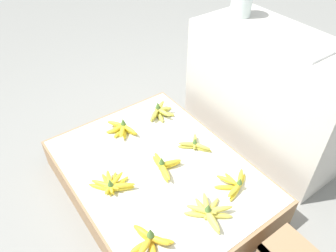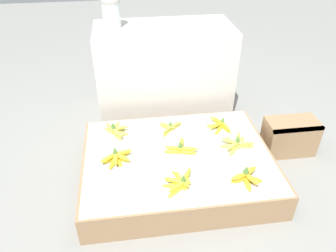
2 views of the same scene
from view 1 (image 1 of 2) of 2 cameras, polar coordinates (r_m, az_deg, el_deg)
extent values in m
plane|color=gray|center=(2.09, -1.61, -11.15)|extent=(10.00, 10.00, 0.00)
cube|color=#997551|center=(2.01, -1.67, -9.40)|extent=(1.26, 0.95, 0.20)
cube|color=silver|center=(1.93, -1.72, -7.47)|extent=(1.22, 0.93, 0.00)
cube|color=beige|center=(2.29, 17.48, 5.47)|extent=(1.12, 0.54, 0.77)
ellipsoid|color=yellow|center=(1.84, -8.46, -10.72)|extent=(0.10, 0.16, 0.03)
ellipsoid|color=yellow|center=(1.85, -8.91, -10.18)|extent=(0.06, 0.17, 0.03)
ellipsoid|color=yellow|center=(1.86, -9.60, -9.86)|extent=(0.15, 0.13, 0.03)
ellipsoid|color=yellow|center=(1.87, -10.41, -9.89)|extent=(0.17, 0.04, 0.03)
ellipsoid|color=yellow|center=(1.86, -11.30, -10.47)|extent=(0.15, 0.13, 0.03)
ellipsoid|color=yellow|center=(1.81, -8.41, -10.22)|extent=(0.11, 0.16, 0.03)
ellipsoid|color=yellow|center=(1.83, -9.38, -9.63)|extent=(0.10, 0.16, 0.03)
ellipsoid|color=yellow|center=(1.84, -10.13, -9.50)|extent=(0.17, 0.08, 0.03)
ellipsoid|color=yellow|center=(1.83, -10.91, -9.99)|extent=(0.15, 0.12, 0.03)
cone|color=#4C7533|center=(1.79, -10.09, -9.60)|extent=(0.03, 0.03, 0.04)
ellipsoid|color=gold|center=(1.66, -4.12, -18.44)|extent=(0.12, 0.06, 0.03)
ellipsoid|color=gold|center=(1.63, -4.79, -20.21)|extent=(0.04, 0.11, 0.03)
ellipsoid|color=gold|center=(1.62, -2.69, -20.79)|extent=(0.11, 0.07, 0.03)
ellipsoid|color=gold|center=(1.64, -0.93, -19.47)|extent=(0.10, 0.10, 0.03)
ellipsoid|color=gold|center=(1.63, -4.45, -17.86)|extent=(0.12, 0.06, 0.03)
ellipsoid|color=gold|center=(1.59, -4.02, -20.13)|extent=(0.08, 0.11, 0.03)
ellipsoid|color=gold|center=(1.61, -1.59, -19.26)|extent=(0.11, 0.09, 0.03)
cone|color=#4C7533|center=(1.58, -3.10, -17.99)|extent=(0.04, 0.04, 0.05)
ellipsoid|color=yellow|center=(2.19, -8.36, -0.23)|extent=(0.13, 0.08, 0.03)
ellipsoid|color=yellow|center=(2.17, -9.04, -0.77)|extent=(0.07, 0.13, 0.03)
ellipsoid|color=yellow|center=(2.16, -8.26, -1.01)|extent=(0.07, 0.13, 0.03)
ellipsoid|color=yellow|center=(2.15, -7.64, -1.10)|extent=(0.13, 0.08, 0.03)
ellipsoid|color=yellow|center=(2.16, -6.78, -0.88)|extent=(0.13, 0.08, 0.03)
ellipsoid|color=yellow|center=(2.18, -8.99, 0.36)|extent=(0.12, 0.10, 0.03)
ellipsoid|color=yellow|center=(2.15, -8.73, -0.38)|extent=(0.03, 0.13, 0.03)
ellipsoid|color=yellow|center=(2.12, -7.97, -0.79)|extent=(0.12, 0.11, 0.03)
ellipsoid|color=yellow|center=(2.13, -6.87, -0.50)|extent=(0.13, 0.06, 0.03)
cone|color=#4C7533|center=(2.14, -7.85, 0.81)|extent=(0.03, 0.03, 0.05)
ellipsoid|color=yellow|center=(1.89, -0.75, -8.18)|extent=(0.15, 0.07, 0.03)
ellipsoid|color=yellow|center=(1.93, 0.30, -6.88)|extent=(0.06, 0.15, 0.03)
ellipsoid|color=yellow|center=(1.94, -1.64, -6.61)|extent=(0.15, 0.04, 0.03)
ellipsoid|color=yellow|center=(1.86, -0.56, -7.78)|extent=(0.15, 0.06, 0.03)
ellipsoid|color=yellow|center=(1.90, 0.26, -6.43)|extent=(0.07, 0.15, 0.03)
ellipsoid|color=yellow|center=(1.91, -1.49, -6.11)|extent=(0.15, 0.06, 0.03)
cone|color=#4C7533|center=(1.87, -1.13, -6.00)|extent=(0.03, 0.03, 0.05)
ellipsoid|color=#DBCC4C|center=(1.71, 7.54, -16.13)|extent=(0.16, 0.06, 0.03)
ellipsoid|color=#DBCC4C|center=(1.73, 8.55, -15.16)|extent=(0.12, 0.14, 0.03)
ellipsoid|color=#DBCC4C|center=(1.75, 7.56, -14.04)|extent=(0.08, 0.16, 0.03)
ellipsoid|color=#DBCC4C|center=(1.75, 6.14, -14.22)|extent=(0.16, 0.05, 0.03)
ellipsoid|color=#DBCC4C|center=(1.73, 5.41, -15.06)|extent=(0.12, 0.14, 0.03)
ellipsoid|color=#DBCC4C|center=(1.69, 7.62, -15.65)|extent=(0.16, 0.06, 0.03)
ellipsoid|color=#DBCC4C|center=(1.72, 8.72, -14.18)|extent=(0.09, 0.15, 0.03)
ellipsoid|color=#DBCC4C|center=(1.73, 6.69, -13.53)|extent=(0.15, 0.11, 0.03)
ellipsoid|color=#DBCC4C|center=(1.71, 5.77, -14.35)|extent=(0.14, 0.12, 0.03)
cone|color=#4C7533|center=(1.67, 7.01, -13.86)|extent=(0.03, 0.03, 0.05)
ellipsoid|color=gold|center=(2.26, -2.31, 1.72)|extent=(0.08, 0.12, 0.03)
ellipsoid|color=gold|center=(2.26, -1.40, 1.65)|extent=(0.13, 0.06, 0.03)
ellipsoid|color=gold|center=(2.28, -0.36, 2.14)|extent=(0.11, 0.10, 0.03)
ellipsoid|color=gold|center=(2.31, -0.82, 2.72)|extent=(0.04, 0.12, 0.03)
ellipsoid|color=gold|center=(2.32, -1.59, 2.92)|extent=(0.11, 0.11, 0.03)
ellipsoid|color=gold|center=(2.24, -2.28, 2.17)|extent=(0.09, 0.12, 0.03)
ellipsoid|color=gold|center=(2.25, -0.87, 2.43)|extent=(0.13, 0.05, 0.03)
ellipsoid|color=gold|center=(2.28, -0.85, 3.03)|extent=(0.08, 0.12, 0.03)
ellipsoid|color=gold|center=(2.30, -1.37, 3.51)|extent=(0.09, 0.12, 0.03)
cone|color=#4C7533|center=(2.25, -1.80, 3.71)|extent=(0.04, 0.04, 0.05)
ellipsoid|color=gold|center=(2.04, 5.87, -3.95)|extent=(0.12, 0.09, 0.02)
ellipsoid|color=gold|center=(2.07, 4.69, -2.91)|extent=(0.11, 0.11, 0.02)
ellipsoid|color=gold|center=(2.04, 3.48, -3.60)|extent=(0.10, 0.12, 0.02)
ellipsoid|color=gold|center=(2.02, 5.67, -3.47)|extent=(0.13, 0.08, 0.02)
ellipsoid|color=gold|center=(2.05, 4.69, -2.54)|extent=(0.11, 0.10, 0.02)
ellipsoid|color=gold|center=(2.03, 3.64, -3.11)|extent=(0.10, 0.12, 0.02)
cone|color=#4C7533|center=(2.01, 4.71, -2.50)|extent=(0.03, 0.03, 0.04)
ellipsoid|color=yellow|center=(1.89, 12.59, -9.57)|extent=(0.08, 0.13, 0.03)
ellipsoid|color=yellow|center=(1.89, 11.12, -9.37)|extent=(0.13, 0.04, 0.03)
ellipsoid|color=yellow|center=(1.85, 10.05, -10.48)|extent=(0.10, 0.12, 0.03)
ellipsoid|color=yellow|center=(1.84, 11.62, -11.33)|extent=(0.07, 0.13, 0.03)
ellipsoid|color=yellow|center=(1.88, 12.48, -8.73)|extent=(0.10, 0.12, 0.03)
ellipsoid|color=yellow|center=(1.85, 10.32, -9.26)|extent=(0.13, 0.08, 0.03)
ellipsoid|color=yellow|center=(1.82, 11.55, -10.78)|extent=(0.05, 0.13, 0.03)
cone|color=#4C7533|center=(1.82, 12.42, -9.29)|extent=(0.03, 0.03, 0.04)
cylinder|color=silver|center=(2.32, 12.73, 20.49)|extent=(0.14, 0.14, 0.19)
cube|color=white|center=(2.00, 22.94, 12.15)|extent=(0.23, 0.21, 0.02)
camera|label=2|loc=(1.67, -74.44, 11.65)|focal=35.00mm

